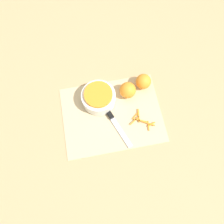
{
  "coord_description": "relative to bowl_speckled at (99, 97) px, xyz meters",
  "views": [
    {
      "loc": [
        -0.06,
        -0.33,
        0.95
      ],
      "look_at": [
        0.0,
        0.0,
        0.04
      ],
      "focal_mm": 35.0,
      "sensor_mm": 36.0,
      "label": 1
    }
  ],
  "objects": [
    {
      "name": "knife",
      "position": [
        0.04,
        -0.09,
        -0.03
      ],
      "size": [
        0.11,
        0.23,
        0.02
      ],
      "rotation": [
        0.0,
        0.0,
        -1.2
      ],
      "color": "black",
      "rests_on": "cutting_board"
    },
    {
      "name": "cutting_board",
      "position": [
        0.05,
        -0.08,
        -0.04
      ],
      "size": [
        0.45,
        0.34,
        0.01
      ],
      "color": "#CCB284",
      "rests_on": "ground_plane"
    },
    {
      "name": "peel_pile",
      "position": [
        0.17,
        -0.14,
        -0.03
      ],
      "size": [
        0.11,
        0.11,
        0.01
      ],
      "color": "orange",
      "rests_on": "cutting_board"
    },
    {
      "name": "ground_plane",
      "position": [
        0.05,
        -0.08,
        -0.04
      ],
      "size": [
        4.0,
        4.0,
        0.0
      ],
      "primitive_type": "plane",
      "color": "tan"
    },
    {
      "name": "orange_left",
      "position": [
        0.14,
        0.01,
        0.0
      ],
      "size": [
        0.08,
        0.08,
        0.08
      ],
      "color": "orange",
      "rests_on": "cutting_board"
    },
    {
      "name": "orange_right",
      "position": [
        0.22,
        0.04,
        -0.0
      ],
      "size": [
        0.07,
        0.07,
        0.07
      ],
      "color": "orange",
      "rests_on": "cutting_board"
    },
    {
      "name": "bowl_speckled",
      "position": [
        0.0,
        0.0,
        0.0
      ],
      "size": [
        0.15,
        0.15,
        0.07
      ],
      "color": "silver",
      "rests_on": "cutting_board"
    }
  ]
}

